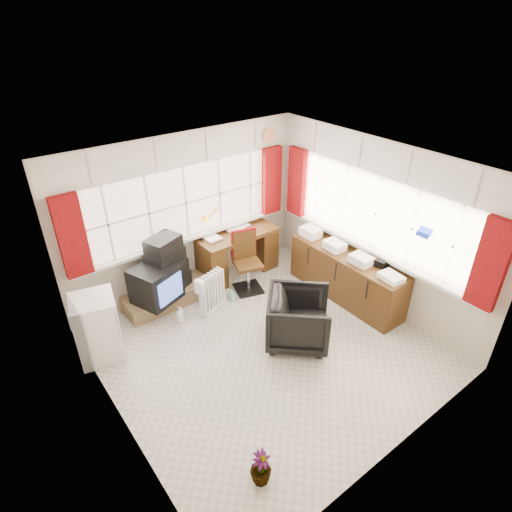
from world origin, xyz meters
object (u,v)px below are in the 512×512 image
(mini_fridge, at_px, (98,328))
(desk, at_px, (236,251))
(office_chair, at_px, (299,319))
(crt_tv, at_px, (156,283))
(credenza, at_px, (346,275))
(radiator, at_px, (212,296))
(tv_bench, at_px, (170,296))
(desk_lamp, at_px, (216,214))
(task_chair, at_px, (246,258))

(mini_fridge, bearing_deg, desk, 12.68)
(office_chair, distance_m, crt_tv, 2.12)
(office_chair, bearing_deg, credenza, -32.31)
(radiator, xyz_separation_m, tv_bench, (-0.42, 0.57, -0.14))
(mini_fridge, bearing_deg, desk_lamp, 19.11)
(office_chair, height_order, crt_tv, crt_tv)
(desk, xyz_separation_m, task_chair, (-0.11, -0.44, 0.10))
(task_chair, bearing_deg, credenza, -47.29)
(credenza, xyz_separation_m, crt_tv, (-2.53, 1.39, 0.14))
(office_chair, xyz_separation_m, credenza, (1.29, 0.33, 0.01))
(radiator, xyz_separation_m, crt_tv, (-0.67, 0.44, 0.26))
(radiator, bearing_deg, desk_lamp, 52.64)
(desk, distance_m, radiator, 1.12)
(desk, xyz_separation_m, mini_fridge, (-2.57, -0.58, 0.02))
(desk, relative_size, radiator, 2.11)
(desk, bearing_deg, crt_tv, -172.33)
(radiator, relative_size, mini_fridge, 0.72)
(desk, distance_m, desk_lamp, 0.73)
(desk_lamp, height_order, crt_tv, desk_lamp)
(radiator, height_order, tv_bench, radiator)
(radiator, height_order, credenza, credenza)
(task_chair, relative_size, radiator, 1.54)
(task_chair, distance_m, office_chair, 1.52)
(tv_bench, height_order, crt_tv, crt_tv)
(tv_bench, bearing_deg, credenza, -33.70)
(desk, relative_size, office_chair, 1.66)
(radiator, distance_m, crt_tv, 0.84)
(office_chair, height_order, credenza, credenza)
(office_chair, distance_m, tv_bench, 2.12)
(office_chair, bearing_deg, crt_tv, 78.75)
(crt_tv, relative_size, mini_fridge, 0.84)
(task_chair, bearing_deg, desk_lamp, 98.98)
(task_chair, height_order, mini_fridge, task_chair)
(tv_bench, bearing_deg, crt_tv, -152.05)
(office_chair, bearing_deg, mini_fridge, 101.93)
(task_chair, xyz_separation_m, office_chair, (-0.22, -1.50, -0.15))
(task_chair, relative_size, credenza, 0.50)
(office_chair, relative_size, tv_bench, 0.59)
(credenza, xyz_separation_m, tv_bench, (-2.28, 1.52, -0.27))
(desk_lamp, height_order, radiator, desk_lamp)
(credenza, bearing_deg, desk_lamp, 122.76)
(desk_lamp, height_order, mini_fridge, desk_lamp)
(task_chair, bearing_deg, office_chair, -98.22)
(credenza, relative_size, crt_tv, 2.62)
(task_chair, xyz_separation_m, tv_bench, (-1.20, 0.36, -0.41))
(task_chair, height_order, office_chair, task_chair)
(desk, relative_size, desk_lamp, 3.21)
(task_chair, bearing_deg, mini_fridge, -176.68)
(desk, relative_size, tv_bench, 0.99)
(radiator, distance_m, tv_bench, 0.72)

